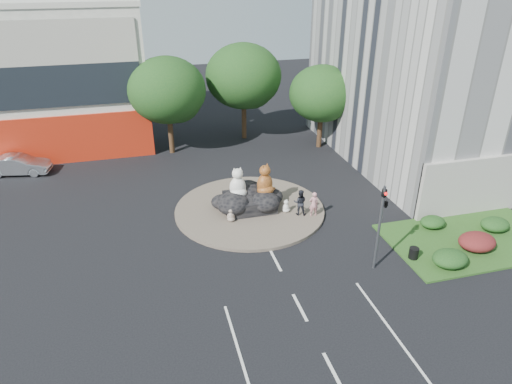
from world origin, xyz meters
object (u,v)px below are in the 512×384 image
at_px(cat_white, 238,182).
at_px(litter_bin, 414,253).
at_px(kitten_white, 286,206).
at_px(pedestrian_dark, 300,202).
at_px(cat_tabby, 265,179).
at_px(kitten_calico, 231,214).
at_px(parked_car, 19,165).
at_px(pedestrian_pink, 314,204).

xyz_separation_m(cat_white, litter_bin, (8.25, -8.04, -1.70)).
xyz_separation_m(kitten_white, pedestrian_dark, (0.76, -0.56, 0.43)).
height_order(cat_white, cat_tabby, cat_tabby).
bearing_deg(litter_bin, kitten_calico, 144.15).
bearing_deg(parked_car, litter_bin, -117.21).
height_order(pedestrian_pink, litter_bin, pedestrian_pink).
xyz_separation_m(cat_tabby, parked_car, (-17.15, 10.36, -1.41)).
bearing_deg(cat_white, parked_car, 144.11).
bearing_deg(litter_bin, cat_white, 135.75).
bearing_deg(litter_bin, pedestrian_pink, 122.57).
bearing_deg(pedestrian_pink, parked_car, -28.71).
bearing_deg(parked_car, kitten_white, -111.65).
bearing_deg(pedestrian_pink, litter_bin, 126.02).
xyz_separation_m(kitten_white, litter_bin, (5.29, -6.77, -0.21)).
distance_m(cat_white, pedestrian_pink, 5.14).
height_order(kitten_calico, pedestrian_pink, pedestrian_pink).
distance_m(kitten_white, parked_car, 21.62).
relative_size(cat_white, pedestrian_dark, 1.20).
distance_m(kitten_calico, litter_bin, 11.18).
bearing_deg(cat_tabby, litter_bin, -81.95).
relative_size(cat_white, kitten_white, 2.32).
relative_size(pedestrian_pink, litter_bin, 2.58).
relative_size(cat_white, cat_tabby, 0.97).
height_order(pedestrian_dark, litter_bin, pedestrian_dark).
bearing_deg(kitten_white, parked_car, 108.80).
distance_m(pedestrian_pink, pedestrian_dark, 0.89).
bearing_deg(kitten_calico, litter_bin, -27.25).
relative_size(cat_white, parked_car, 0.45).
xyz_separation_m(kitten_calico, kitten_white, (3.76, 0.22, -0.01)).
xyz_separation_m(kitten_calico, pedestrian_pink, (5.33, -0.70, 0.38)).
relative_size(cat_white, pedestrian_pink, 1.25).
height_order(pedestrian_pink, pedestrian_dark, pedestrian_dark).
bearing_deg(litter_bin, pedestrian_dark, 126.15).
relative_size(cat_tabby, kitten_white, 2.39).
bearing_deg(kitten_calico, pedestrian_pink, 1.07).
height_order(kitten_white, litter_bin, kitten_white).
distance_m(kitten_calico, kitten_white, 3.77).
distance_m(cat_tabby, kitten_calico, 3.35).
height_order(cat_tabby, kitten_calico, cat_tabby).
relative_size(pedestrian_pink, parked_car, 0.36).
xyz_separation_m(pedestrian_dark, parked_car, (-19.04, 12.10, -0.30)).
height_order(cat_tabby, pedestrian_dark, cat_tabby).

